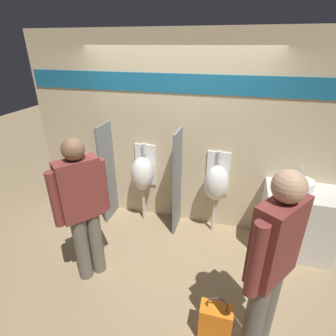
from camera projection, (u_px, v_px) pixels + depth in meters
name	position (u px, v px, depth m)	size (l,w,h in m)	color
ground_plane	(165.00, 240.00, 3.71)	(16.00, 16.00, 0.00)	#997F5B
display_wall	(176.00, 135.00, 3.65)	(4.33, 0.07, 2.70)	beige
sink_counter	(297.00, 222.00, 3.36)	(0.86, 0.58, 0.89)	silver
sink_basin	(300.00, 184.00, 3.21)	(0.32, 0.32, 0.26)	white
cell_phone	(283.00, 193.00, 3.13)	(0.07, 0.14, 0.01)	#B7B7BC
divider_near_counter	(108.00, 173.00, 3.93)	(0.03, 0.42, 1.51)	slate
divider_mid	(177.00, 182.00, 3.68)	(0.03, 0.42, 1.51)	slate
urinal_near_counter	(143.00, 173.00, 3.84)	(0.33, 0.32, 1.22)	silver
urinal_far	(216.00, 183.00, 3.58)	(0.33, 0.32, 1.22)	silver
toilet	(78.00, 194.00, 4.18)	(0.39, 0.54, 0.94)	white
person_in_vest	(83.00, 207.00, 2.78)	(0.42, 0.49, 1.71)	#666056
person_with_lanyard	(272.00, 263.00, 2.03)	(0.42, 0.53, 1.78)	#666056
shopping_bag	(215.00, 322.00, 2.41)	(0.29, 0.16, 0.52)	orange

